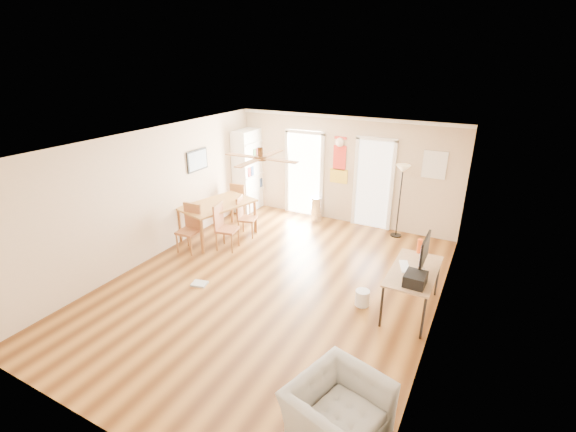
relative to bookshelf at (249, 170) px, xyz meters
The scene contains 29 objects.
floor 4.17m from the bookshelf, 51.40° to the right, with size 7.00×7.00×0.00m, color brown.
ceiling 4.32m from the bookshelf, 51.40° to the right, with size 5.50×7.00×0.00m, color silver, non-canonical shape.
wall_back 2.55m from the bookshelf, ahead, with size 5.50×0.04×2.60m, color beige, non-canonical shape.
wall_front 7.12m from the bookshelf, 69.28° to the right, with size 5.50×0.04×2.60m, color beige, non-canonical shape.
wall_left 3.17m from the bookshelf, 94.23° to the right, with size 0.04×7.00×2.60m, color beige, non-canonical shape.
wall_right 6.14m from the bookshelf, 30.90° to the right, with size 0.04×7.00×2.60m, color beige, non-canonical shape.
crown_molding 4.30m from the bookshelf, 51.40° to the right, with size 5.50×7.00×0.08m, color white, non-canonical shape.
kitchen_doorway 1.50m from the bookshelf, 12.76° to the left, with size 0.90×0.10×2.10m, color white, non-canonical shape.
bathroom_doorway 3.28m from the bookshelf, ahead, with size 0.80×0.10×2.10m, color white, non-canonical shape.
wall_decal 2.46m from the bookshelf, ahead, with size 0.46×0.03×1.10m, color red.
ac_grille 4.62m from the bookshelf, ahead, with size 0.50×0.04×0.60m, color white.
framed_poster 1.88m from the bookshelf, 96.77° to the right, with size 0.04×0.66×0.48m, color black.
ceiling_fan 4.49m from the bookshelf, 53.91° to the right, with size 1.24×1.24×0.20m, color #593819, non-canonical shape.
bookshelf is the anchor object (origin of this frame).
dining_table 2.03m from the bookshelf, 78.96° to the right, with size 0.97×1.61×0.81m, color #AC7C37, non-canonical shape.
dining_chair_right_a 1.87m from the bookshelf, 58.88° to the right, with size 0.38×0.38×0.93m, color #A56335, non-canonical shape.
dining_chair_right_b 2.53m from the bookshelf, 68.22° to the right, with size 0.41×0.41×1.00m, color #A15B34, non-canonical shape.
dining_chair_near 2.84m from the bookshelf, 84.61° to the right, with size 0.42×0.42×1.01m, color #965630, non-canonical shape.
dining_chair_far 0.92m from the bookshelf, 75.61° to the right, with size 0.39×0.39×0.94m, color olive, non-canonical shape.
trash_can 2.10m from the bookshelf, ahead, with size 0.28×0.28×0.61m, color silver.
torchiere_lamp 3.97m from the bookshelf, ahead, with size 0.32×0.32×1.68m, color black, non-canonical shape.
computer_desk 5.63m from the bookshelf, 29.41° to the right, with size 0.69×1.38×0.74m, color tan, non-canonical shape.
imac 5.68m from the bookshelf, 28.65° to the right, with size 0.09×0.64×0.59m, color black, non-canonical shape.
keyboard 5.45m from the bookshelf, 29.90° to the right, with size 0.13×0.41×0.02m, color white.
printer 5.90m from the bookshelf, 32.61° to the right, with size 0.30×0.35×0.18m, color black.
orange_bottle 5.26m from the bookshelf, 23.51° to the right, with size 0.08×0.08×0.25m, color #E85114.
wastebasket_a 5.19m from the bookshelf, 35.71° to the right, with size 0.24×0.24×0.27m, color silver.
floor_cloth 4.12m from the bookshelf, 70.58° to the right, with size 0.27×0.21×0.04m, color #A1A19B.
armchair 7.24m from the bookshelf, 49.61° to the right, with size 1.02×0.89×0.66m, color #9D9E99.
Camera 1 is at (3.18, -5.42, 3.90)m, focal length 25.00 mm.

